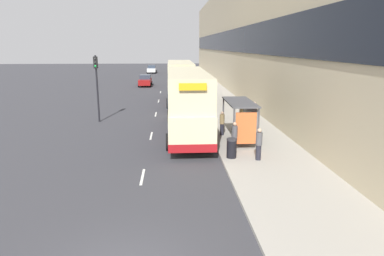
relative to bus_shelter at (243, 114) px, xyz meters
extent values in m
cube|color=#A39E93|center=(0.73, 26.39, -1.81)|extent=(5.00, 93.00, 0.14)
cube|color=#C6B793|center=(4.73, 26.39, 5.40)|extent=(3.00, 93.00, 14.56)
cube|color=black|center=(3.19, 26.39, 4.67)|extent=(0.12, 89.28, 2.62)
cube|color=silver|center=(-5.77, -5.16, -1.87)|extent=(0.12, 2.00, 0.01)
cube|color=silver|center=(-5.77, 2.29, -1.87)|extent=(0.12, 2.00, 0.01)
cube|color=silver|center=(-5.77, 9.74, -1.87)|extent=(0.12, 2.00, 0.01)
cube|color=silver|center=(-5.77, 17.19, -1.87)|extent=(0.12, 2.00, 0.01)
cube|color=silver|center=(-5.77, 24.64, -1.87)|extent=(0.12, 2.00, 0.01)
cube|color=#4C4C51|center=(-0.17, 0.35, 0.70)|extent=(1.60, 4.20, 0.08)
cylinder|color=#4C4C51|center=(-0.87, -1.65, -0.54)|extent=(0.10, 0.10, 2.40)
cylinder|color=#4C4C51|center=(-0.87, 2.35, -0.54)|extent=(0.10, 0.10, 2.40)
cylinder|color=#4C4C51|center=(0.53, -1.65, -0.54)|extent=(0.10, 0.10, 2.40)
cylinder|color=#4C4C51|center=(0.53, 2.35, -0.54)|extent=(0.10, 0.10, 2.40)
cube|color=#99A8B2|center=(0.50, 0.35, -0.42)|extent=(0.04, 3.68, 1.92)
cube|color=#D86633|center=(-0.17, -1.59, -0.49)|extent=(1.19, 0.10, 1.82)
cube|color=maroon|center=(0.07, 0.35, -1.29)|extent=(0.36, 2.80, 0.08)
cube|color=beige|center=(-3.30, 2.50, -0.45)|extent=(2.55, 11.36, 1.85)
cube|color=beige|center=(-3.30, 2.50, 1.45)|extent=(2.50, 11.02, 1.95)
cube|color=maroon|center=(-3.30, 2.50, -1.15)|extent=(2.58, 11.42, 0.45)
cube|color=#2D3847|center=(-3.30, 2.50, -0.08)|extent=(2.58, 10.68, 0.81)
cube|color=#2D3847|center=(-3.30, 2.50, 1.35)|extent=(2.55, 10.68, 0.94)
cube|color=yellow|center=(-3.30, -3.17, 2.07)|extent=(1.40, 0.08, 0.36)
cylinder|color=black|center=(-4.57, 6.36, -1.38)|extent=(0.30, 1.00, 1.00)
cylinder|color=black|center=(-2.02, 6.36, -1.38)|extent=(0.30, 1.00, 1.00)
cylinder|color=black|center=(-4.57, -1.03, -1.38)|extent=(0.30, 1.00, 1.00)
cylinder|color=black|center=(-2.02, -1.03, -1.38)|extent=(0.30, 1.00, 1.00)
cube|color=beige|center=(-3.41, 15.87, -0.45)|extent=(2.55, 10.60, 1.85)
cube|color=beige|center=(-3.41, 15.87, 1.45)|extent=(2.50, 10.28, 1.95)
cube|color=maroon|center=(-3.41, 15.87, -1.15)|extent=(2.58, 10.65, 0.45)
cube|color=#2D3847|center=(-3.41, 15.87, -0.08)|extent=(2.58, 9.96, 0.81)
cube|color=#2D3847|center=(-3.41, 15.87, 1.35)|extent=(2.55, 9.96, 0.94)
cube|color=yellow|center=(-3.41, 10.59, 2.07)|extent=(1.40, 0.08, 0.36)
cylinder|color=black|center=(-4.69, 19.47, -1.38)|extent=(0.30, 1.00, 1.00)
cylinder|color=black|center=(-2.14, 19.47, -1.38)|extent=(0.30, 1.00, 1.00)
cylinder|color=black|center=(-4.69, 12.58, -1.38)|extent=(0.30, 1.00, 1.00)
cylinder|color=black|center=(-2.14, 12.58, -1.38)|extent=(0.30, 1.00, 1.00)
cube|color=maroon|center=(-3.19, 56.51, -1.17)|extent=(1.75, 3.88, 0.81)
cube|color=#2D3847|center=(-3.19, 56.32, -0.44)|extent=(1.54, 1.86, 0.66)
cylinder|color=black|center=(-4.07, 57.72, -1.58)|extent=(0.20, 0.60, 0.60)
cylinder|color=black|center=(-2.32, 57.72, -1.58)|extent=(0.20, 0.60, 0.60)
cylinder|color=black|center=(-4.07, 55.31, -1.58)|extent=(0.20, 0.60, 0.60)
cylinder|color=black|center=(-2.32, 55.31, -1.58)|extent=(0.20, 0.60, 0.60)
cube|color=maroon|center=(-8.25, 31.68, -1.20)|extent=(1.73, 4.57, 0.76)
cube|color=#2D3847|center=(-8.25, 31.91, -0.50)|extent=(1.53, 2.19, 0.62)
cylinder|color=black|center=(-7.38, 30.26, -1.58)|extent=(0.20, 0.60, 0.60)
cylinder|color=black|center=(-9.12, 30.26, -1.58)|extent=(0.20, 0.60, 0.60)
cylinder|color=black|center=(-7.38, 33.10, -1.58)|extent=(0.20, 0.60, 0.60)
cylinder|color=black|center=(-9.12, 33.10, -1.58)|extent=(0.20, 0.60, 0.60)
cube|color=silver|center=(-8.62, 56.91, -1.19)|extent=(1.83, 4.52, 0.77)
cube|color=#2D3847|center=(-8.62, 57.13, -0.49)|extent=(1.61, 2.17, 0.63)
cylinder|color=black|center=(-7.71, 55.51, -1.58)|extent=(0.20, 0.60, 0.60)
cylinder|color=black|center=(-9.54, 55.51, -1.58)|extent=(0.20, 0.60, 0.60)
cylinder|color=black|center=(-7.71, 58.31, -1.58)|extent=(0.20, 0.60, 0.60)
cylinder|color=black|center=(-9.54, 58.31, -1.58)|extent=(0.20, 0.60, 0.60)
cylinder|color=#23232D|center=(0.12, -3.47, -1.33)|extent=(0.27, 0.27, 0.80)
cylinder|color=#4C4C51|center=(0.12, -3.47, -0.60)|extent=(0.34, 0.34, 0.67)
sphere|color=tan|center=(0.12, -3.47, -0.15)|extent=(0.22, 0.22, 0.22)
cylinder|color=#23232D|center=(-0.86, -1.84, -1.34)|extent=(0.27, 0.27, 0.79)
cylinder|color=#4C4C51|center=(-0.86, -1.84, -0.61)|extent=(0.33, 0.33, 0.66)
sphere|color=tan|center=(-0.86, -1.84, -0.17)|extent=(0.22, 0.22, 0.22)
cylinder|color=#23232D|center=(-1.04, 1.73, -1.36)|extent=(0.26, 0.26, 0.76)
cylinder|color=#997F51|center=(-1.04, 1.73, -0.66)|extent=(0.32, 0.32, 0.63)
sphere|color=tan|center=(-1.04, 1.73, -0.24)|extent=(0.21, 0.21, 0.21)
cylinder|color=#23232D|center=(0.69, 3.75, -1.32)|extent=(0.29, 0.29, 0.84)
cylinder|color=#997F51|center=(0.69, 3.75, -0.55)|extent=(0.35, 0.35, 0.70)
sphere|color=tan|center=(0.69, 3.75, -0.09)|extent=(0.23, 0.23, 0.23)
cylinder|color=#23232D|center=(1.99, 5.24, -1.35)|extent=(0.27, 0.27, 0.78)
cylinder|color=#337260|center=(1.99, 5.24, -0.63)|extent=(0.32, 0.32, 0.65)
sphere|color=tan|center=(1.99, 5.24, -0.21)|extent=(0.21, 0.21, 0.21)
cylinder|color=black|center=(-1.22, -3.03, -1.26)|extent=(0.52, 0.52, 0.95)
cylinder|color=#2D2D33|center=(-1.22, -3.03, -0.74)|extent=(0.55, 0.55, 0.10)
cylinder|color=black|center=(-10.17, 7.01, 0.74)|extent=(0.14, 0.14, 5.23)
cube|color=black|center=(-10.17, 6.96, 2.81)|extent=(0.30, 0.24, 0.90)
sphere|color=#2D2D2D|center=(-10.17, 6.84, 3.08)|extent=(0.16, 0.16, 0.16)
sphere|color=#2D2D2D|center=(-10.17, 6.84, 2.81)|extent=(0.16, 0.16, 0.16)
sphere|color=#19D84C|center=(-10.17, 6.84, 2.54)|extent=(0.16, 0.16, 0.16)
camera|label=1|loc=(-4.38, -20.23, 4.09)|focal=32.00mm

